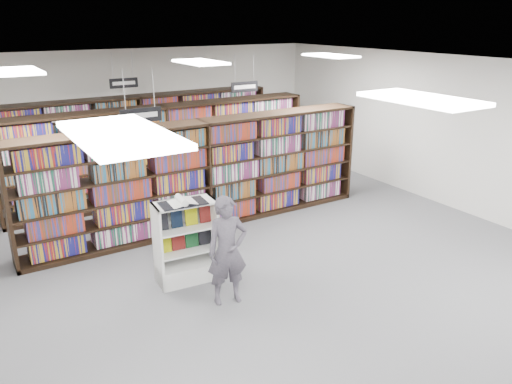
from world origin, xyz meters
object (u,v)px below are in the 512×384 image
bookshelf_row_near (204,175)px  endcap_display (186,253)px  shopper (227,251)px  open_book (182,202)px

bookshelf_row_near → endcap_display: 2.25m
bookshelf_row_near → endcap_display: bookshelf_row_near is taller
endcap_display → shopper: 1.00m
endcap_display → shopper: size_ratio=0.82×
open_book → shopper: shopper is taller
endcap_display → bookshelf_row_near: bearing=60.6°
bookshelf_row_near → open_book: bearing=-123.9°
shopper → endcap_display: bearing=116.5°
endcap_display → open_book: open_book is taller
bookshelf_row_near → shopper: (-0.97, -2.70, -0.25)m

